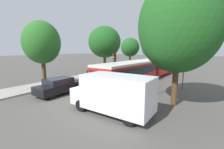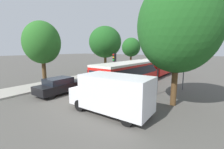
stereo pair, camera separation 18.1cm
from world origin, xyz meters
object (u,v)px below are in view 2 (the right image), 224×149
Objects in this scene: queued_car_tan at (126,70)px; white_van at (112,93)px; traffic_light at (114,62)px; tree_left_distant at (151,48)px; tree_left_near at (42,43)px; queued_car_black at (59,86)px; tree_right_near at (178,26)px; articulated_bus at (144,69)px; tree_left_far at (131,47)px; no_entry_sign at (158,73)px; queued_car_graphite at (140,67)px; direction_sign_post at (184,63)px; tree_left_mid at (105,42)px; queued_car_white at (151,65)px; city_bus_rear at (169,58)px; queued_car_navy at (99,76)px.

white_van is at bearing -153.75° from queued_car_tan.
queued_car_tan is 6.29m from traffic_light.
traffic_light is 25.65m from tree_left_distant.
tree_left_distant is (-0.65, 30.19, -0.12)m from tree_left_near.
tree_right_near is at bearing -72.31° from queued_car_black.
tree_left_far reaches higher than articulated_bus.
no_entry_sign is at bearing 134.04° from tree_right_near.
direction_sign_post is at bearing -137.88° from queued_car_graphite.
no_entry_sign is at bearing -30.41° from tree_left_mid.
direction_sign_post reaches higher than white_van.
queued_car_white is at bearing 0.21° from queued_car_black.
city_bus_rear is at bearing 104.82° from tree_right_near.
tree_right_near is (0.22, -4.61, 2.70)m from direction_sign_post.
queued_car_white is 0.66× the size of tree_left_near.
tree_left_distant reaches higher than direction_sign_post.
queued_car_navy is at bearing -179.86° from queued_car_graphite.
queued_car_tan is 1.28× the size of traffic_light.
direction_sign_post is at bearing -48.96° from queued_car_black.
queued_car_graphite is at bearing 0.14° from queued_car_navy.
white_van is at bearing -64.81° from tree_left_far.
tree_left_near is 0.89× the size of tree_left_mid.
city_bus_rear is 1.33× the size of tree_right_near.
queued_car_black is at bearing -9.56° from traffic_light.
tree_left_near is 0.77× the size of tree_right_near.
tree_left_near reaches higher than no_entry_sign.
articulated_bus is 10.32m from queued_car_black.
traffic_light is 0.47× the size of tree_left_mid.
tree_left_distant is (-0.36, 20.10, -0.59)m from tree_left_mid.
articulated_bus is at bearing 126.55° from tree_right_near.
white_van is 8.56m from direction_sign_post.
tree_left_near is (-2.65, -35.51, 3.01)m from city_bus_rear.
traffic_light is 0.51× the size of tree_left_distant.
queued_car_tan is (0.33, 5.59, 0.02)m from queued_car_navy.
traffic_light is 15.19m from tree_left_far.
queued_car_white is at bearing 83.22° from tree_left_near.
direction_sign_post is at bearing -114.86° from queued_car_tan.
queued_car_graphite is 1.19× the size of direction_sign_post.
queued_car_black is 17.03m from queued_car_graphite.
queued_car_graphite is 14.27m from tree_left_distant.
no_entry_sign is 11.94m from tree_left_mid.
no_entry_sign is 10.86m from tree_left_near.
queued_car_white is (-0.16, 21.94, 0.03)m from queued_car_black.
traffic_light is 6.75m from direction_sign_post.
queued_car_graphite reaches higher than queued_car_white.
articulated_bus is 3.99× the size of queued_car_white.
direction_sign_post is at bearing -62.90° from tree_left_distant.
traffic_light reaches higher than no_entry_sign.
traffic_light is 5.11m from no_entry_sign.
articulated_bus is at bearing -171.98° from city_bus_rear.
no_entry_sign is (0.92, 5.27, 0.64)m from white_van.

